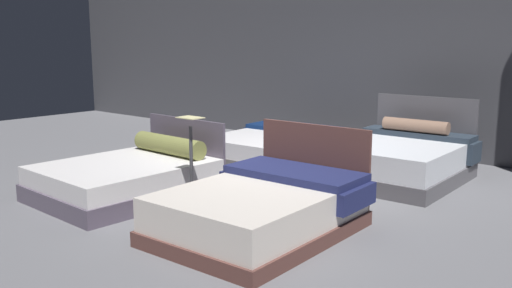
{
  "coord_description": "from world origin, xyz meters",
  "views": [
    {
      "loc": [
        4.51,
        -5.74,
        1.94
      ],
      "look_at": [
        -0.16,
        -0.19,
        0.58
      ],
      "focal_mm": 38.64,
      "sensor_mm": 36.0,
      "label": 1
    }
  ],
  "objects_px": {
    "bed_2": "(273,146)",
    "bed_0": "(129,177)",
    "bed_3": "(399,160)",
    "bed_1": "(263,208)",
    "price_sign": "(192,175)"
  },
  "relations": [
    {
      "from": "bed_1",
      "to": "bed_2",
      "type": "relative_size",
      "value": 0.96
    },
    {
      "from": "bed_3",
      "to": "bed_2",
      "type": "bearing_deg",
      "value": 179.06
    },
    {
      "from": "price_sign",
      "to": "bed_3",
      "type": "bearing_deg",
      "value": 68.17
    },
    {
      "from": "bed_3",
      "to": "price_sign",
      "type": "height_order",
      "value": "bed_3"
    },
    {
      "from": "bed_2",
      "to": "price_sign",
      "type": "xyz_separation_m",
      "value": [
        1.08,
        -2.88,
        0.21
      ]
    },
    {
      "from": "bed_2",
      "to": "bed_3",
      "type": "distance_m",
      "value": 2.24
    },
    {
      "from": "price_sign",
      "to": "bed_2",
      "type": "bearing_deg",
      "value": 110.58
    },
    {
      "from": "bed_0",
      "to": "price_sign",
      "type": "xyz_separation_m",
      "value": [
        1.1,
        0.05,
        0.19
      ]
    },
    {
      "from": "bed_0",
      "to": "price_sign",
      "type": "bearing_deg",
      "value": 4.93
    },
    {
      "from": "bed_1",
      "to": "bed_0",
      "type": "bearing_deg",
      "value": 178.92
    },
    {
      "from": "bed_0",
      "to": "bed_1",
      "type": "xyz_separation_m",
      "value": [
        2.19,
        0.02,
        0.02
      ]
    },
    {
      "from": "bed_2",
      "to": "bed_3",
      "type": "relative_size",
      "value": 1.1
    },
    {
      "from": "bed_2",
      "to": "bed_3",
      "type": "height_order",
      "value": "bed_3"
    },
    {
      "from": "bed_0",
      "to": "price_sign",
      "type": "height_order",
      "value": "price_sign"
    },
    {
      "from": "bed_2",
      "to": "bed_0",
      "type": "bearing_deg",
      "value": -92.55
    }
  ]
}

